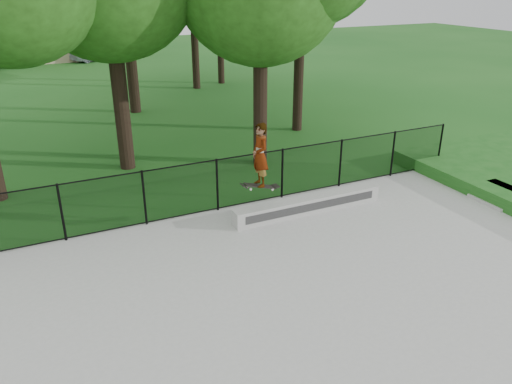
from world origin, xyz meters
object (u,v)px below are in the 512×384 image
(skater_airborne, at_px, (260,156))
(car_c, at_px, (96,53))
(car_b, at_px, (3,59))
(grind_ledge, at_px, (309,205))

(skater_airborne, bearing_deg, car_c, 88.45)
(car_b, bearing_deg, skater_airborne, -157.59)
(grind_ledge, xyz_separation_m, skater_airborne, (-1.59, -0.23, 1.71))
(grind_ledge, distance_m, skater_airborne, 2.35)
(grind_ledge, height_order, skater_airborne, skater_airborne)
(car_b, distance_m, car_c, 6.56)
(car_b, relative_size, skater_airborne, 1.79)
(car_c, relative_size, skater_airborne, 2.10)
(skater_airborne, bearing_deg, grind_ledge, 8.26)
(car_b, height_order, skater_airborne, skater_airborne)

